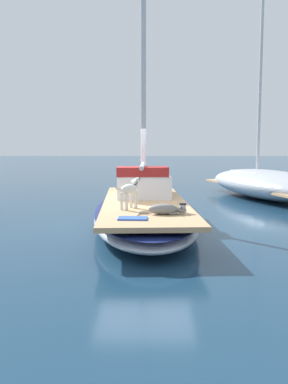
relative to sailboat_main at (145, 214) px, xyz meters
name	(u,v)px	position (x,y,z in m)	size (l,w,h in m)	color
ground_plane	(145,227)	(0.00, 0.00, -0.34)	(120.00, 120.00, 0.00)	navy
sailboat_main	(145,214)	(0.00, 0.00, 0.00)	(2.94, 7.37, 0.66)	#B2B7C1
mast_main	(143,41)	(-0.05, 0.78, 4.41)	(0.14, 2.27, 8.97)	silver
cabin_house	(143,183)	(-0.07, 1.11, 0.67)	(1.53, 2.30, 0.84)	silver
dog_white	(130,190)	(-0.31, -1.22, 0.75)	(0.56, 0.84, 0.70)	silver
dog_grey	(165,209)	(0.45, -1.96, 0.43)	(0.95, 0.29, 0.22)	gray
deck_winch	(183,208)	(0.83, -1.78, 0.42)	(0.16, 0.16, 0.21)	#B7B7BC
deck_towel	(133,218)	(-0.19, -2.50, 0.34)	(0.56, 0.36, 0.03)	blue
moored_boat_starboard_side	(267,183)	(4.63, 5.71, 0.24)	(4.69, 7.80, 7.84)	#B2B7C1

